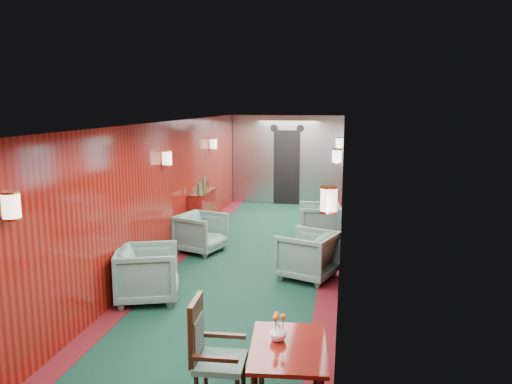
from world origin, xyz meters
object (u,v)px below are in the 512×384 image
(armchair_left_far, at_px, (201,233))
(armchair_right_far, at_px, (319,222))
(armchair_left_near, at_px, (148,273))
(credenza, at_px, (202,213))
(dining_table, at_px, (288,358))
(side_chair, at_px, (210,349))
(armchair_right_near, at_px, (307,255))

(armchair_left_far, xyz_separation_m, armchair_right_far, (2.09, 1.20, 0.01))
(armchair_left_near, bearing_deg, credenza, -14.36)
(armchair_left_far, distance_m, armchair_right_far, 2.41)
(armchair_left_near, height_order, armchair_left_far, armchair_left_near)
(armchair_left_far, bearing_deg, dining_table, -137.15)
(dining_table, distance_m, side_chair, 0.71)
(armchair_left_near, xyz_separation_m, armchair_left_far, (0.08, 2.34, -0.02))
(dining_table, distance_m, armchair_right_far, 5.86)
(armchair_left_far, bearing_deg, armchair_left_near, -163.75)
(side_chair, bearing_deg, dining_table, -8.47)
(credenza, relative_size, armchair_left_near, 1.43)
(side_chair, height_order, armchair_right_near, side_chair)
(armchair_right_far, bearing_deg, side_chair, -12.31)
(credenza, xyz_separation_m, armchair_right_far, (2.41, 0.02, -0.10))
(credenza, height_order, armchair_right_near, credenza)
(dining_table, xyz_separation_m, credenza, (-2.46, 5.84, -0.10))
(side_chair, bearing_deg, credenza, 103.81)
(dining_table, distance_m, armchair_right_near, 3.61)
(armchair_left_far, bearing_deg, side_chair, -144.51)
(dining_table, height_order, armchair_right_near, armchair_right_near)
(side_chair, height_order, armchair_right_far, side_chair)
(credenza, bearing_deg, side_chair, -73.15)
(side_chair, distance_m, credenza, 6.03)
(dining_table, relative_size, armchair_left_far, 1.23)
(dining_table, xyz_separation_m, armchair_left_near, (-2.22, 2.32, -0.19))
(side_chair, relative_size, armchair_right_far, 1.26)
(dining_table, height_order, side_chair, side_chair)
(dining_table, bearing_deg, side_chair, 169.23)
(armchair_right_near, xyz_separation_m, armchair_right_far, (0.07, 2.26, -0.00))
(dining_table, xyz_separation_m, armchair_right_far, (-0.05, 5.86, -0.21))
(dining_table, distance_m, armchair_left_near, 3.22)
(armchair_left_far, xyz_separation_m, armchair_right_near, (2.03, -1.06, 0.01))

